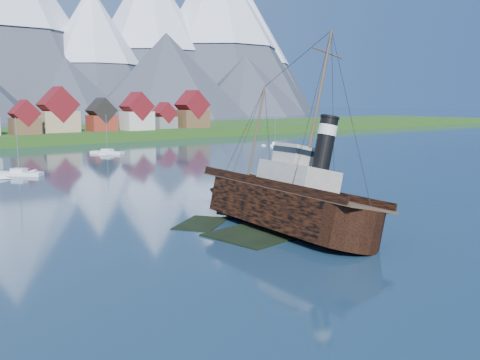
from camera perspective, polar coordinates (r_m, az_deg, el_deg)
ground at (r=68.68m, az=4.95°, el=-4.50°), size 1400.00×1400.00×0.00m
shoal at (r=71.48m, az=4.81°, el=-4.27°), size 31.71×21.24×1.14m
seawall at (r=187.16m, az=-23.82°, el=3.14°), size 600.00×2.50×2.00m
tugboat_wreck at (r=66.01m, az=3.37°, el=-2.20°), size 7.45×32.08×25.42m
sailboat_c at (r=118.45m, az=-22.50°, el=0.56°), size 8.52×8.58×12.47m
sailboat_d at (r=180.78m, az=3.75°, el=3.76°), size 6.83×5.95×9.93m
sailboat_e at (r=157.78m, az=-13.98°, el=2.82°), size 7.51×9.95×11.77m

